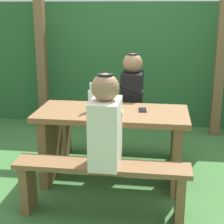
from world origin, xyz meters
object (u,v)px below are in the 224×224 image
bottle_left (108,102)px  bench_near (102,179)px  cell_phone (143,110)px  bottle_right (91,100)px  person_white_shirt (105,124)px  person_black_coat (132,90)px  picnic_table (112,134)px  drinking_glass (115,108)px  bench_far (119,129)px

bottle_left → bench_near: bearing=-86.0°
bench_near → cell_phone: (0.28, 0.66, 0.39)m
bottle_left → bottle_right: 0.15m
person_white_shirt → bottle_right: (-0.22, 0.58, 0.03)m
person_black_coat → cell_phone: bearing=-75.1°
picnic_table → bench_near: picnic_table is taller
person_black_coat → bottle_left: (-0.18, -0.58, 0.01)m
person_white_shirt → bottle_left: 0.62m
person_black_coat → cell_phone: 0.56m
bottle_left → drinking_glass: bearing=-34.4°
picnic_table → bottle_left: size_ratio=6.72×
drinking_glass → bottle_right: (-0.22, 0.02, 0.06)m
picnic_table → drinking_glass: bearing=-50.2°
bench_far → drinking_glass: (0.03, -0.63, 0.43)m
bench_near → cell_phone: size_ratio=10.00×
picnic_table → bottle_left: bottle_left is taller
bench_near → person_black_coat: 1.29m
person_black_coat → bottle_right: (-0.32, -0.61, 0.03)m
bottle_left → bottle_right: bottle_right is taller
bench_far → person_white_shirt: (0.03, -1.20, 0.46)m
bench_near → bottle_left: size_ratio=6.72×
person_white_shirt → bottle_right: bearing=110.9°
picnic_table → bench_near: size_ratio=1.00×
bottle_right → picnic_table: bearing=4.6°
bench_near → person_white_shirt: size_ratio=1.95×
picnic_table → bench_far: 0.62m
person_white_shirt → cell_phone: person_white_shirt is taller
bench_far → bottle_left: bearing=-94.2°
person_black_coat → cell_phone: person_black_coat is taller
bench_far → person_white_shirt: person_white_shirt is taller
cell_phone → person_black_coat: bearing=99.1°
person_black_coat → bench_far: bearing=178.6°
bench_far → drinking_glass: drinking_glass is taller
bench_far → bottle_left: (-0.04, -0.58, 0.47)m
bottle_right → cell_phone: bearing=8.8°
bench_far → bottle_right: bottle_right is taller
picnic_table → bench_far: bearing=90.0°
picnic_table → drinking_glass: 0.27m
bottle_left → cell_phone: 0.33m
bench_near → drinking_glass: size_ratio=16.36×
person_black_coat → drinking_glass: size_ratio=8.41×
bench_near → bottle_left: 0.78m
person_white_shirt → drinking_glass: 0.56m
bench_far → cell_phone: bearing=-62.7°
bench_near → bottle_left: bottle_left is taller
person_white_shirt → drinking_glass: size_ratio=8.41×
bench_far → bottle_left: 0.75m
drinking_glass → bottle_left: 0.10m
cell_phone → person_white_shirt: bearing=-116.5°
bench_near → bottle_left: bearing=94.0°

